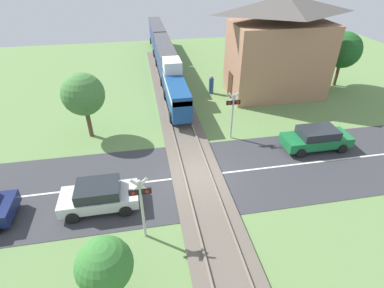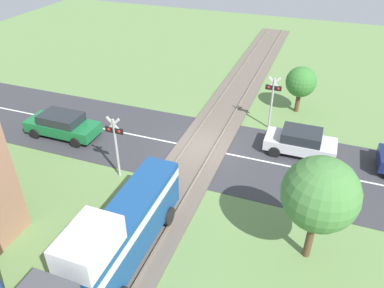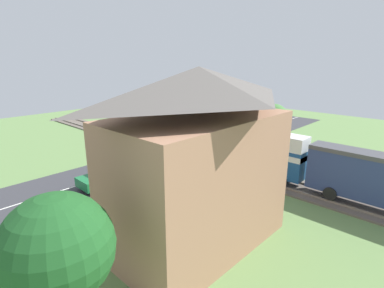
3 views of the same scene
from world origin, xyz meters
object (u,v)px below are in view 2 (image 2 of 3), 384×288
at_px(car_near_crossing, 301,141).
at_px(crossing_signal_west_approach, 272,96).
at_px(crossing_signal_east_approach, 115,139).
at_px(car_far_side, 62,125).

distance_m(car_near_crossing, crossing_signal_west_approach, 3.25).
height_order(car_near_crossing, crossing_signal_east_approach, crossing_signal_east_approach).
bearing_deg(crossing_signal_west_approach, crossing_signal_east_approach, 50.15).
xyz_separation_m(car_far_side, crossing_signal_east_approach, (-4.85, 2.16, 1.33)).
height_order(crossing_signal_west_approach, crossing_signal_east_approach, same).
height_order(car_near_crossing, car_far_side, car_far_side).
xyz_separation_m(car_near_crossing, crossing_signal_west_approach, (2.02, -2.16, 1.34)).
distance_m(car_near_crossing, car_far_side, 13.20).
xyz_separation_m(crossing_signal_west_approach, crossing_signal_east_approach, (6.01, 7.20, 0.00)).
bearing_deg(car_near_crossing, crossing_signal_west_approach, -46.83).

